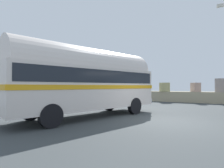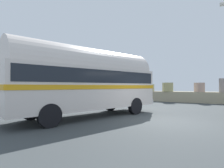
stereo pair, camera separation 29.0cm
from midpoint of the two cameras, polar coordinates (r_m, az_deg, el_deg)
name	(u,v)px [view 1 (the left image)]	position (r m, az deg, el deg)	size (l,w,h in m)	color
ground	(166,122)	(9.05, 15.62, -11.21)	(32.00, 26.00, 0.02)	#393E40
breakwater	(188,95)	(20.62, 22.32, -3.26)	(31.36, 2.18, 2.46)	tan
vintage_coach	(88,79)	(9.93, -8.37, 1.54)	(4.91, 8.90, 3.70)	black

